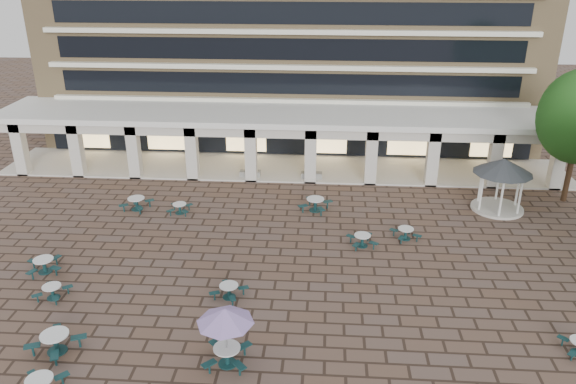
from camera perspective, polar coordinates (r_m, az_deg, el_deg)
name	(u,v)px	position (r m, az deg, el deg)	size (l,w,h in m)	color
ground	(261,271)	(29.24, -2.75, -8.04)	(120.00, 120.00, 0.00)	brown
retail_arcade	(283,131)	(41.54, -0.49, 6.23)	(42.00, 6.60, 4.40)	white
picnic_table_0	(52,291)	(29.17, -22.83, -9.24)	(1.65, 1.65, 0.66)	#123638
picnic_table_2	(229,290)	(27.13, -6.02, -9.88)	(1.85, 1.85, 0.68)	#123638
picnic_table_5	(56,341)	(25.57, -22.54, -13.82)	(2.36, 2.36, 0.87)	#123638
picnic_table_6	(225,318)	(22.21, -6.40, -12.58)	(2.27, 2.27, 2.62)	#123638
picnic_table_7	(362,239)	(31.62, 7.56, -4.79)	(1.79, 1.79, 0.69)	#123638
picnic_table_8	(44,264)	(31.50, -23.54, -6.75)	(2.07, 2.07, 0.76)	#123638
picnic_table_9	(180,208)	(35.84, -10.95, -1.56)	(1.45, 1.45, 0.64)	#123638
picnic_table_10	(406,233)	(32.80, 11.86, -4.05)	(1.78, 1.78, 0.67)	#123638
picnic_table_12	(137,203)	(36.94, -15.14, -1.04)	(2.06, 2.06, 0.80)	#123638
picnic_table_13	(315,203)	(35.53, 2.79, -1.16)	(2.22, 2.22, 0.83)	#123638
gazebo	(503,172)	(37.33, 20.97, 1.92)	(3.65, 3.65, 3.39)	beige
planter_left	(250,172)	(40.83, -3.87, 2.05)	(1.50, 0.60, 1.16)	gray
planter_right	(312,173)	(40.47, 2.41, 1.93)	(1.50, 0.64, 1.20)	gray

